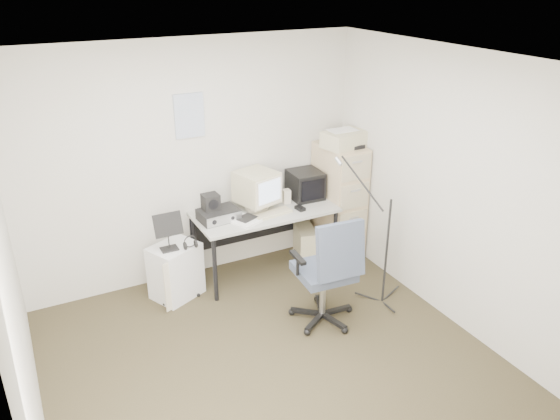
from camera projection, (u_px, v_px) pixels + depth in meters
name	position (u px, v px, depth m)	size (l,w,h in m)	color
floor	(274.00, 365.00, 4.63)	(3.60, 3.60, 0.01)	#3A321C
ceiling	(272.00, 64.00, 3.61)	(3.60, 3.60, 0.01)	white
wall_back	(194.00, 163.00, 5.57)	(3.60, 0.02, 2.50)	beige
wall_front	(440.00, 379.00, 2.66)	(3.60, 0.02, 2.50)	beige
wall_left	(13.00, 293.00, 3.36)	(0.02, 3.60, 2.50)	beige
wall_right	(453.00, 192.00, 4.87)	(0.02, 3.60, 2.50)	beige
wall_calendar	(189.00, 116.00, 5.35)	(0.30, 0.02, 0.44)	white
filing_cabinet	(339.00, 200.00, 6.22)	(0.40, 0.60, 1.30)	tan
printer	(344.00, 139.00, 5.88)	(0.45, 0.31, 0.17)	#B6AD8D
desk	(265.00, 241.00, 5.92)	(1.50, 0.70, 0.73)	#A8A8A8
crt_monitor	(257.00, 190.00, 5.74)	(0.37, 0.39, 0.41)	#B6AD8D
crt_tv	(305.00, 185.00, 6.03)	(0.34, 0.36, 0.31)	black
desk_speaker	(286.00, 196.00, 5.93)	(0.08, 0.08, 0.15)	beige
keyboard	(272.00, 214.00, 5.67)	(0.43, 0.15, 0.02)	#B6AD8D
mouse	(300.00, 208.00, 5.78)	(0.07, 0.12, 0.04)	black
radio_receiver	(219.00, 215.00, 5.53)	(0.39, 0.28, 0.11)	black
radio_speaker	(211.00, 202.00, 5.49)	(0.16, 0.15, 0.16)	black
papers	(243.00, 220.00, 5.52)	(0.24, 0.32, 0.02)	white
pc_tower	(305.00, 243.00, 6.22)	(0.19, 0.43, 0.40)	#B6AD8D
office_chair	(324.00, 269.00, 5.00)	(0.63, 0.63, 1.10)	#343E49
side_cart	(176.00, 271.00, 5.50)	(0.46, 0.36, 0.56)	silver
music_stand	(168.00, 231.00, 5.24)	(0.27, 0.15, 0.40)	black
headphones	(190.00, 244.00, 5.33)	(0.14, 0.14, 0.03)	black
mic_stand	(388.00, 236.00, 5.22)	(0.02, 0.02, 1.46)	black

